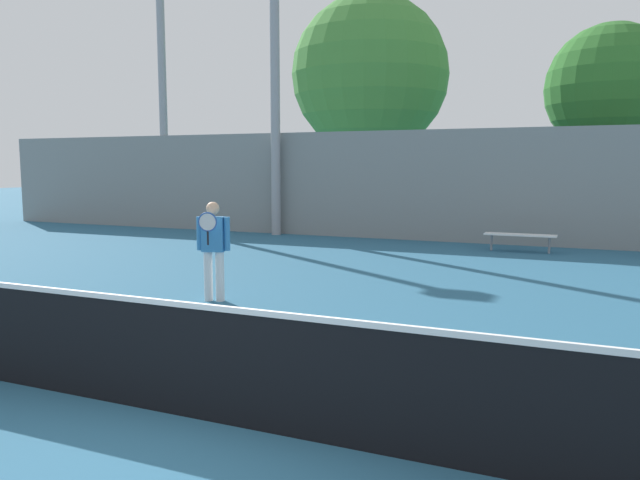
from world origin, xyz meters
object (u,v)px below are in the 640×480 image
object	(u,v)px
bench_adjacent_court	(520,236)
light_pole_center_back	(275,74)
tennis_player	(213,245)
light_pole_far_right	(162,73)
tennis_net	(216,363)
tree_dark_dense	(370,75)
tree_green_tall	(611,89)

from	to	relation	value
bench_adjacent_court	light_pole_center_back	distance (m)	8.94
tennis_player	light_pole_far_right	size ratio (longest dim) A/B	0.17
tennis_net	bench_adjacent_court	bearing A→B (deg)	84.32
tennis_player	tree_dark_dense	size ratio (longest dim) A/B	0.18
light_pole_center_back	tree_dark_dense	size ratio (longest dim) A/B	1.01
tennis_player	tree_green_tall	size ratio (longest dim) A/B	0.24
tennis_net	tree_dark_dense	distance (m)	20.76
light_pole_far_right	light_pole_center_back	world-z (taller)	light_pole_far_right
tree_green_tall	light_pole_far_right	bearing A→B (deg)	-161.35
bench_adjacent_court	tree_green_tall	world-z (taller)	tree_green_tall
tennis_net	tennis_player	bearing A→B (deg)	123.53
tennis_player	light_pole_far_right	distance (m)	13.41
light_pole_far_right	light_pole_center_back	bearing A→B (deg)	-5.29
light_pole_center_back	bench_adjacent_court	bearing A→B (deg)	-7.80
tennis_net	bench_adjacent_court	size ratio (longest dim) A/B	6.57
tree_green_tall	tree_dark_dense	size ratio (longest dim) A/B	0.77
bench_adjacent_court	light_pole_center_back	size ratio (longest dim) A/B	0.20
tennis_player	tennis_net	bearing A→B (deg)	-72.19
bench_adjacent_court	tree_dark_dense	distance (m)	11.10
tree_green_tall	tree_dark_dense	xyz separation A→B (m)	(-8.62, 0.89, 1.05)
tennis_net	tree_green_tall	size ratio (longest dim) A/B	1.72
tree_dark_dense	bench_adjacent_court	bearing A→B (deg)	-47.33
tennis_player	light_pole_far_right	bearing A→B (deg)	115.21
tennis_net	tennis_player	world-z (taller)	tennis_player
light_pole_far_right	light_pole_center_back	size ratio (longest dim) A/B	1.06
bench_adjacent_court	tree_green_tall	xyz separation A→B (m)	(2.02, 6.27, 4.26)
tennis_player	tree_dark_dense	bearing A→B (deg)	84.20
light_pole_far_right	tree_green_tall	distance (m)	15.05
tennis_net	tree_green_tall	xyz separation A→B (m)	(3.23, 18.47, 4.15)
bench_adjacent_court	light_pole_far_right	bearing A→B (deg)	173.15
tree_green_tall	light_pole_center_back	bearing A→B (deg)	-151.41
tennis_player	bench_adjacent_court	xyz separation A→B (m)	(3.94, 8.09, -0.50)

